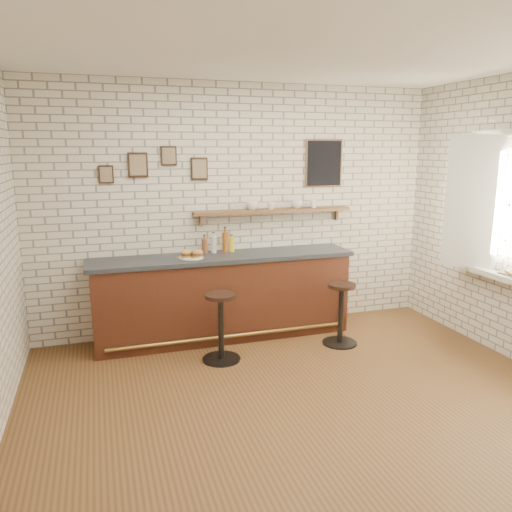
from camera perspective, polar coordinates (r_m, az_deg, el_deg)
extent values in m
plane|color=brown|center=(4.76, 5.19, -15.82)|extent=(5.00, 5.00, 0.00)
cube|color=#482013|center=(5.99, -3.71, -4.85)|extent=(3.00, 0.58, 0.96)
cube|color=#2D333A|center=(5.86, -3.77, -0.12)|extent=(3.10, 0.62, 0.05)
cylinder|color=olive|center=(5.81, -2.88, -9.13)|extent=(2.79, 0.04, 0.04)
cylinder|color=white|center=(5.73, -7.42, -0.18)|extent=(0.28, 0.28, 0.01)
cylinder|color=#C78A46|center=(5.76, -6.90, -0.02)|extent=(0.05, 0.05, 0.00)
cylinder|color=#C78A46|center=(5.72, -7.07, -0.11)|extent=(0.05, 0.05, 0.00)
cylinder|color=#C78A46|center=(5.78, -8.53, -0.02)|extent=(0.06, 0.06, 0.00)
cylinder|color=#C78A46|center=(5.77, -7.14, 0.00)|extent=(0.06, 0.06, 0.00)
cylinder|color=#C78A46|center=(5.67, -8.49, -0.24)|extent=(0.06, 0.06, 0.00)
cylinder|color=#C78A46|center=(5.75, -6.82, -0.03)|extent=(0.04, 0.04, 0.00)
cylinder|color=#C78A46|center=(5.67, -7.41, -0.23)|extent=(0.05, 0.05, 0.00)
cylinder|color=#C78A46|center=(5.65, -8.45, -0.29)|extent=(0.04, 0.04, 0.00)
cylinder|color=#C78A46|center=(5.72, -8.98, -0.16)|extent=(0.05, 0.05, 0.00)
cylinder|color=#C78A46|center=(5.69, -7.01, -0.18)|extent=(0.06, 0.06, 0.00)
cylinder|color=#C78A46|center=(5.72, -8.39, -0.13)|extent=(0.04, 0.04, 0.00)
cylinder|color=#C78A46|center=(5.72, -7.20, -0.10)|extent=(0.05, 0.05, 0.00)
cylinder|color=#C78A46|center=(5.75, -6.95, -0.04)|extent=(0.05, 0.05, 0.00)
cylinder|color=#C78A46|center=(5.73, -7.19, -0.09)|extent=(0.05, 0.05, 0.00)
cylinder|color=brown|center=(5.95, -5.90, 1.13)|extent=(0.07, 0.07, 0.17)
cylinder|color=brown|center=(5.93, -5.92, 2.14)|extent=(0.02, 0.02, 0.04)
cylinder|color=black|center=(5.93, -5.92, 2.38)|extent=(0.03, 0.03, 0.01)
cylinder|color=beige|center=(5.97, -4.87, 1.30)|extent=(0.07, 0.07, 0.20)
cylinder|color=beige|center=(5.95, -4.89, 2.44)|extent=(0.02, 0.02, 0.04)
cylinder|color=black|center=(5.95, -4.90, 2.70)|extent=(0.03, 0.03, 0.01)
cylinder|color=brown|center=(6.00, -3.53, 1.59)|extent=(0.07, 0.07, 0.24)
cylinder|color=brown|center=(5.98, -3.55, 2.98)|extent=(0.03, 0.03, 0.05)
cylinder|color=black|center=(5.97, -3.55, 3.29)|extent=(0.03, 0.03, 0.01)
cylinder|color=yellow|center=(6.03, -2.80, 1.27)|extent=(0.07, 0.07, 0.16)
cylinder|color=yellow|center=(6.01, -2.81, 2.19)|extent=(0.03, 0.03, 0.03)
cylinder|color=maroon|center=(6.01, -2.81, 2.40)|extent=(0.03, 0.03, 0.01)
cylinder|color=black|center=(5.51, -3.97, -11.65)|extent=(0.41, 0.41, 0.02)
cylinder|color=black|center=(5.37, -4.02, -8.24)|extent=(0.06, 0.06, 0.68)
cylinder|color=black|center=(5.26, -4.08, -4.56)|extent=(0.40, 0.40, 0.04)
cylinder|color=black|center=(6.00, 9.54, -9.74)|extent=(0.40, 0.40, 0.02)
cylinder|color=black|center=(5.88, 9.66, -6.64)|extent=(0.06, 0.06, 0.66)
cylinder|color=black|center=(5.78, 9.78, -3.34)|extent=(0.37, 0.37, 0.04)
cube|color=brown|center=(6.17, 2.01, 5.18)|extent=(2.00, 0.18, 0.04)
cube|color=brown|center=(6.00, -6.35, 4.15)|extent=(0.03, 0.04, 0.16)
cube|color=brown|center=(6.60, 9.21, 4.78)|extent=(0.03, 0.04, 0.16)
imported|color=white|center=(6.07, -0.43, 5.78)|extent=(0.14, 0.14, 0.11)
imported|color=white|center=(6.15, 1.74, 5.77)|extent=(0.12, 0.12, 0.09)
imported|color=white|center=(6.27, 4.73, 5.92)|extent=(0.17, 0.17, 0.10)
imported|color=white|center=(6.36, 6.61, 5.92)|extent=(0.11, 0.11, 0.09)
cube|color=black|center=(5.86, -13.35, 10.09)|extent=(0.22, 0.02, 0.28)
cube|color=black|center=(5.90, -9.94, 11.21)|extent=(0.18, 0.02, 0.22)
cube|color=black|center=(5.96, -6.51, 9.88)|extent=(0.20, 0.02, 0.26)
cube|color=black|center=(5.85, -16.76, 8.92)|extent=(0.16, 0.02, 0.20)
cube|color=black|center=(6.47, 7.76, 10.47)|extent=(0.46, 0.02, 0.56)
cube|color=white|center=(5.97, 25.92, -1.95)|extent=(0.20, 1.35, 0.06)
cube|color=white|center=(6.02, 26.41, -1.90)|extent=(0.05, 1.30, 0.06)
cube|color=white|center=(6.34, 23.30, 5.93)|extent=(0.05, 0.06, 1.50)
cube|color=white|center=(6.01, 24.07, 5.58)|extent=(0.40, 0.46, 1.46)
imported|color=tan|center=(5.83, 26.94, -1.95)|extent=(0.27, 0.30, 0.02)
imported|color=tan|center=(5.84, 26.84, -1.71)|extent=(0.26, 0.29, 0.02)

